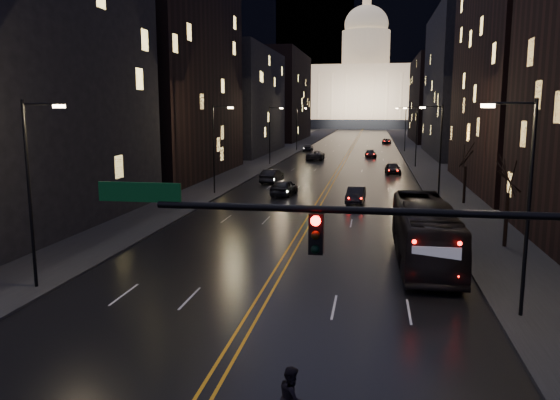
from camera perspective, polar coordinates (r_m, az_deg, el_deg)
The scene contains 33 objects.
road at distance 143.17m, azimuth 7.83°, elevation 5.97°, with size 20.00×320.00×0.02m, color black.
sidewalk_left at distance 144.32m, azimuth 2.23°, elevation 6.10°, with size 8.00×320.00×0.16m, color black.
sidewalk_right at distance 143.38m, azimuth 13.45°, elevation 5.83°, with size 8.00×320.00×0.16m, color black.
center_line at distance 143.17m, azimuth 7.83°, elevation 5.97°, with size 0.62×320.00×0.01m, color orange.
building_left_mid at distance 71.85m, azimuth -11.69°, elevation 13.62°, with size 12.00×30.00×28.00m, color black.
building_left_far at distance 107.97m, azimuth -4.17°, elevation 10.22°, with size 12.00×34.00×20.00m, color black.
building_left_dist at distance 155.03m, azimuth 0.14°, elevation 10.75°, with size 12.00×40.00×24.00m, color black.
building_right_tall at distance 65.72m, azimuth 25.12°, elevation 17.75°, with size 12.00×30.00×38.00m, color black.
building_right_mid at distance 106.17m, azimuth 18.87°, elevation 11.38°, with size 12.00×34.00×26.00m, color black.
building_right_dist at distance 153.71m, azimuth 16.02°, elevation 10.03°, with size 12.00×40.00×22.00m, color black.
mountain_ridge at distance 398.42m, azimuth 15.40°, elevation 17.30°, with size 520.00×60.00×130.00m, color black.
capitol at distance 263.02m, azimuth 8.84°, elevation 11.24°, with size 90.00×50.00×58.50m.
traffic_signal at distance 13.33m, azimuth 14.18°, elevation -5.90°, with size 17.29×0.45×7.00m.
streetlamp_right_near at distance 23.87m, azimuth 24.18°, elevation 0.24°, with size 2.13×0.25×9.00m.
streetlamp_left_near at distance 27.89m, azimuth -24.46°, elevation 1.44°, with size 2.13×0.25×9.00m.
streetlamp_right_mid at distance 53.29m, azimuth 16.25°, elevation 5.35°, with size 2.13×0.25×9.00m.
streetlamp_left_mid at distance 55.20m, azimuth -6.77°, elevation 5.79°, with size 2.13×0.25×9.00m.
streetlamp_right_far at distance 83.12m, azimuth 13.96°, elevation 6.80°, with size 2.13×0.25×9.00m.
streetlamp_left_far at distance 84.37m, azimuth -0.96°, elevation 7.11°, with size 2.13×0.25×9.00m.
streetlamp_right_dist at distance 113.05m, azimuth 12.88°, elevation 7.48°, with size 2.13×0.25×9.00m.
streetlamp_left_dist at distance 113.96m, azimuth 1.86°, elevation 7.72°, with size 2.13×0.25×9.00m.
tree_right_mid at distance 36.01m, azimuth 22.82°, elevation 2.29°, with size 2.40×2.40×6.65m.
tree_right_far at distance 51.65m, azimuth 18.88°, elevation 4.48°, with size 2.40×2.40×6.65m.
bus at distance 31.78m, azimuth 14.85°, elevation -3.28°, with size 2.90×12.40×3.46m, color black.
oncoming_car_a at distance 54.69m, azimuth 0.44°, elevation 1.34°, with size 1.95×4.85×1.65m, color black.
oncoming_car_b at distance 64.07m, azimuth -0.84°, elevation 2.52°, with size 1.72×4.93×1.62m, color black.
oncoming_car_c at distance 93.26m, azimuth 3.73°, elevation 4.69°, with size 2.69×5.84×1.62m, color black.
oncoming_car_d at distance 112.67m, azimuth 2.94°, elevation 5.46°, with size 1.94×4.76×1.38m, color black.
receding_car_a at distance 50.94m, azimuth 7.92°, elevation 0.53°, with size 1.53×4.40×1.45m, color black.
receding_car_b at distance 74.07m, azimuth 11.70°, elevation 3.24°, with size 1.83×4.54×1.55m, color black.
receding_car_c at distance 99.28m, azimuth 9.46°, elevation 4.77°, with size 1.79×4.40×1.28m, color black.
receding_car_d at distance 139.62m, azimuth 11.08°, elevation 6.06°, with size 2.21×4.79×1.33m, color black.
pedestrian_b at distance 15.68m, azimuth 1.24°, elevation -19.91°, with size 0.85×0.47×1.75m, color black.
Camera 1 is at (4.81, -12.83, 8.57)m, focal length 35.00 mm.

